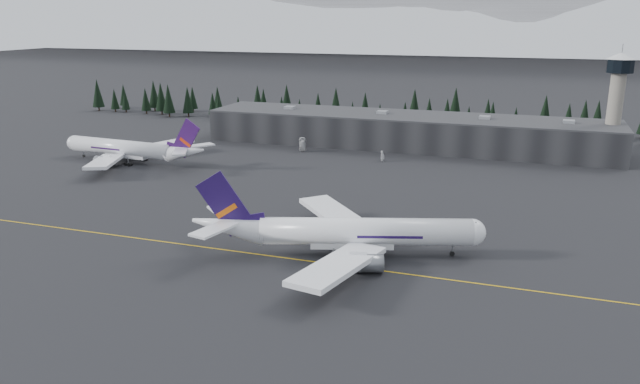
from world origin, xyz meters
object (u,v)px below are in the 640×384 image
(control_tower, at_px, (617,94))
(jet_main, at_px, (340,232))
(jet_parked, at_px, (132,149))
(terminal, at_px, (406,131))
(gse_vehicle_a, at_px, (303,149))
(gse_vehicle_b, at_px, (383,159))

(control_tower, xyz_separation_m, jet_main, (-64.74, -124.34, -18.08))
(jet_main, xyz_separation_m, jet_parked, (-95.87, 60.16, -0.37))
(terminal, relative_size, gse_vehicle_a, 28.38)
(control_tower, bearing_deg, gse_vehicle_a, -166.68)
(terminal, height_order, jet_main, jet_main)
(control_tower, bearing_deg, terminal, -177.71)
(terminal, bearing_deg, jet_main, -85.17)
(terminal, bearing_deg, control_tower, 2.29)
(terminal, bearing_deg, jet_parked, -144.45)
(jet_parked, bearing_deg, control_tower, -153.93)
(control_tower, xyz_separation_m, gse_vehicle_a, (-110.47, -26.15, -22.62))
(terminal, bearing_deg, gse_vehicle_b, -94.60)
(control_tower, relative_size, jet_main, 0.60)
(gse_vehicle_b, bearing_deg, gse_vehicle_a, -121.54)
(jet_parked, xyz_separation_m, gse_vehicle_a, (50.14, 38.03, -4.17))
(control_tower, distance_m, jet_parked, 173.94)
(jet_parked, bearing_deg, gse_vehicle_b, -154.89)
(gse_vehicle_b, bearing_deg, jet_parked, -89.82)
(jet_parked, distance_m, gse_vehicle_b, 89.16)
(jet_main, relative_size, gse_vehicle_b, 16.10)
(control_tower, relative_size, gse_vehicle_a, 6.69)
(control_tower, height_order, jet_parked, control_tower)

